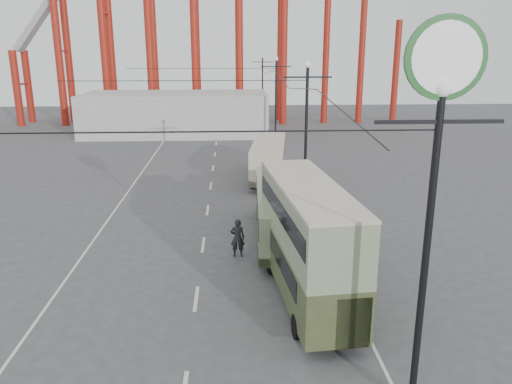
{
  "coord_description": "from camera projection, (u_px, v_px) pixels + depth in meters",
  "views": [
    {
      "loc": [
        0.48,
        -14.88,
        9.97
      ],
      "look_at": [
        1.8,
        9.58,
        3.0
      ],
      "focal_mm": 35.0,
      "sensor_mm": 36.0,
      "label": 1
    }
  ],
  "objects": [
    {
      "name": "ground",
      "position": [
        218.0,
        354.0,
        17.0
      ],
      "size": [
        160.0,
        160.0,
        0.0
      ],
      "primitive_type": "plane",
      "color": "#444446",
      "rests_on": "ground"
    },
    {
      "name": "double_decker_bus",
      "position": [
        307.0,
        236.0,
        20.11
      ],
      "size": [
        3.13,
        9.32,
        4.91
      ],
      "rotation": [
        0.0,
        0.0,
        0.09
      ],
      "color": "#363E21",
      "rests_on": "ground"
    },
    {
      "name": "single_decker_green",
      "position": [
        279.0,
        210.0,
        27.05
      ],
      "size": [
        2.76,
        10.21,
        2.86
      ],
      "rotation": [
        0.0,
        0.0,
        -0.04
      ],
      "color": "gray",
      "rests_on": "ground"
    },
    {
      "name": "lamp_post_distant",
      "position": [
        262.0,
        87.0,
        75.56
      ],
      "size": [
        3.2,
        0.44,
        9.32
      ],
      "color": "black",
      "rests_on": "ground"
    },
    {
      "name": "fairground_shed",
      "position": [
        176.0,
        114.0,
        61.15
      ],
      "size": [
        22.0,
        10.0,
        5.0
      ],
      "primitive_type": "cube",
      "color": "#A7A7A1",
      "rests_on": "ground"
    },
    {
      "name": "lamp_post_far",
      "position": [
        276.0,
        101.0,
        54.43
      ],
      "size": [
        3.2,
        0.44,
        9.32
      ],
      "color": "black",
      "rests_on": "ground"
    },
    {
      "name": "single_decker_cream",
      "position": [
        269.0,
        158.0,
        39.8
      ],
      "size": [
        3.65,
        9.91,
        3.01
      ],
      "rotation": [
        0.0,
        0.0,
        -0.13
      ],
      "color": "beige",
      "rests_on": "ground"
    },
    {
      "name": "pedestrian",
      "position": [
        238.0,
        238.0,
        24.82
      ],
      "size": [
        0.74,
        0.51,
        1.97
      ],
      "primitive_type": "imported",
      "rotation": [
        0.0,
        0.0,
        3.09
      ],
      "color": "black",
      "rests_on": "ground"
    },
    {
      "name": "road_markings",
      "position": [
        212.0,
        194.0,
        35.88
      ],
      "size": [
        12.52,
        120.0,
        0.01
      ],
      "color": "silver",
      "rests_on": "ground"
    },
    {
      "name": "lamp_post_mid",
      "position": [
        306.0,
        133.0,
        33.3
      ],
      "size": [
        3.2,
        0.44,
        9.32
      ],
      "color": "black",
      "rests_on": "ground"
    },
    {
      "name": "lamp_post_near",
      "position": [
        438.0,
        139.0,
        12.26
      ],
      "size": [
        3.2,
        0.44,
        10.8
      ],
      "color": "black",
      "rests_on": "ground"
    }
  ]
}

